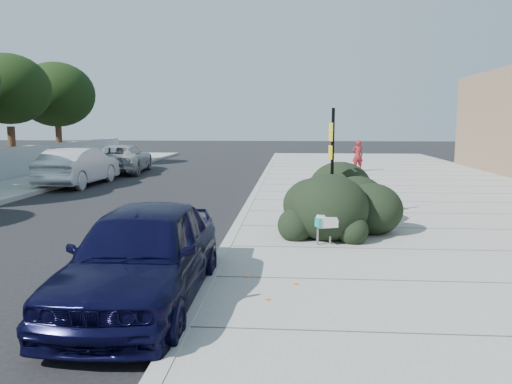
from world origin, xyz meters
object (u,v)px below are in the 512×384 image
at_px(suv_silver, 122,159).
at_px(pedestrian, 358,156).
at_px(sign_post, 332,157).
at_px(wagon_silver, 79,167).
at_px(bike_rack, 323,207).
at_px(sedan_navy, 142,255).
at_px(bench, 311,214).

relative_size(suv_silver, pedestrian, 3.35).
height_order(sign_post, pedestrian, sign_post).
distance_m(wagon_silver, suv_silver, 5.27).
relative_size(bike_rack, wagon_silver, 0.18).
xyz_separation_m(bike_rack, sedan_navy, (-2.83, -4.67, 0.07)).
bearing_deg(wagon_silver, suv_silver, -88.13).
relative_size(bike_rack, suv_silver, 0.16).
bearing_deg(wagon_silver, sign_post, 145.15).
distance_m(bench, sign_post, 2.32).
height_order(sedan_navy, wagon_silver, wagon_silver).
height_order(bench, sedan_navy, sedan_navy).
distance_m(bench, suv_silver, 17.22).
bearing_deg(suv_silver, pedestrian, 174.87).
bearing_deg(sedan_navy, wagon_silver, 116.35).
bearing_deg(bike_rack, suv_silver, 111.92).
height_order(bench, bike_rack, bike_rack).
bearing_deg(sedan_navy, bench, 56.56).
height_order(wagon_silver, pedestrian, pedestrian).
bearing_deg(wagon_silver, bench, 136.74).
bearing_deg(wagon_silver, pedestrian, -153.43).
distance_m(bench, pedestrian, 15.11).
bearing_deg(pedestrian, bike_rack, 69.75).
bearing_deg(bench, bike_rack, 50.12).
xyz_separation_m(sign_post, sedan_navy, (-3.10, -5.87, -1.00)).
distance_m(sign_post, pedestrian, 13.10).
xyz_separation_m(bike_rack, sign_post, (0.28, 1.20, 1.07)).
xyz_separation_m(bench, suv_silver, (-9.23, 14.54, 0.09)).
distance_m(wagon_silver, pedestrian, 13.31).
bearing_deg(sedan_navy, sign_post, 61.54).
bearing_deg(bench, sign_post, 55.29).
height_order(bike_rack, suv_silver, suv_silver).
bearing_deg(sign_post, sedan_navy, -128.84).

